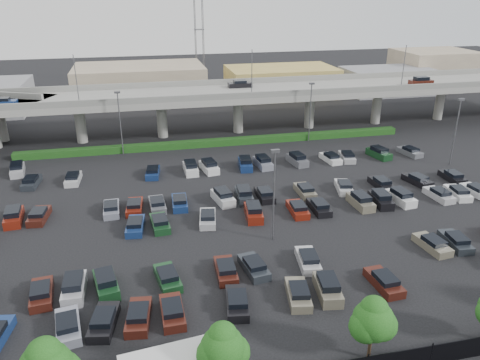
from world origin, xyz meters
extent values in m
plane|color=black|center=(0.00, 0.00, 0.00)|extent=(280.00, 280.00, 0.00)
cube|color=gray|center=(0.00, 32.00, 7.25)|extent=(150.00, 13.00, 1.10)
cube|color=slate|center=(0.00, 25.75, 8.30)|extent=(150.00, 0.50, 1.00)
cube|color=slate|center=(0.00, 38.25, 8.30)|extent=(150.00, 0.50, 1.00)
cylinder|color=gray|center=(-23.00, 32.00, 3.35)|extent=(1.80, 1.80, 6.70)
cube|color=slate|center=(-23.00, 32.00, 6.50)|extent=(2.60, 9.75, 0.50)
cylinder|color=gray|center=(-9.00, 32.00, 3.35)|extent=(1.80, 1.80, 6.70)
cube|color=slate|center=(-9.00, 32.00, 6.50)|extent=(2.60, 9.75, 0.50)
cylinder|color=gray|center=(5.00, 32.00, 3.35)|extent=(1.80, 1.80, 6.70)
cube|color=slate|center=(5.00, 32.00, 6.50)|extent=(2.60, 9.75, 0.50)
cylinder|color=gray|center=(19.00, 32.00, 3.35)|extent=(1.80, 1.80, 6.70)
cube|color=slate|center=(19.00, 32.00, 6.50)|extent=(2.60, 9.75, 0.50)
cylinder|color=gray|center=(33.00, 32.00, 3.35)|extent=(1.80, 1.80, 6.70)
cube|color=slate|center=(33.00, 32.00, 6.50)|extent=(2.60, 9.75, 0.50)
cylinder|color=gray|center=(47.00, 32.00, 3.35)|extent=(1.80, 1.80, 6.70)
cube|color=slate|center=(47.00, 32.00, 6.50)|extent=(2.60, 9.75, 0.50)
cube|color=navy|center=(-34.00, 29.00, 8.21)|extent=(4.40, 1.82, 0.82)
cube|color=black|center=(-34.00, 29.00, 8.84)|extent=(2.30, 1.60, 0.50)
cube|color=black|center=(6.00, 35.00, 8.21)|extent=(4.40, 1.82, 0.82)
cube|color=black|center=(6.00, 35.00, 8.84)|extent=(2.30, 1.60, 0.50)
cube|color=#421811|center=(40.00, 29.00, 8.32)|extent=(4.40, 1.82, 1.05)
cube|color=black|center=(40.00, 29.00, 9.14)|extent=(2.60, 1.60, 0.65)
cylinder|color=#535359|center=(-22.00, 25.90, 11.80)|extent=(0.14, 0.14, 8.00)
cylinder|color=#535359|center=(6.00, 25.90, 11.80)|extent=(0.14, 0.14, 8.00)
cylinder|color=#535359|center=(34.00, 25.90, 11.80)|extent=(0.14, 0.14, 8.00)
cylinder|color=gray|center=(-36.59, 35.82, 3.35)|extent=(1.60, 1.60, 6.70)
cube|color=#123D14|center=(0.00, 25.00, 0.55)|extent=(66.00, 1.60, 1.10)
cylinder|color=black|center=(6.00, -28.00, 1.00)|extent=(0.10, 0.10, 2.00)
sphere|color=#174913|center=(-19.96, -26.33, 4.73)|extent=(2.30, 2.30, 2.30)
sphere|color=#174913|center=(-9.00, -26.67, 3.37)|extent=(3.04, 3.04, 3.04)
sphere|color=#174913|center=(-8.29, -26.57, 2.82)|extent=(2.39, 2.39, 2.39)
sphere|color=#174913|center=(-9.60, -26.75, 3.04)|extent=(2.39, 2.39, 2.39)
sphere|color=#174913|center=(-8.96, -26.55, 4.24)|extent=(2.06, 2.06, 2.06)
cylinder|color=#332316|center=(2.00, -26.39, 0.99)|extent=(0.26, 0.26, 1.97)
sphere|color=#174913|center=(2.00, -26.39, 3.39)|extent=(3.07, 3.07, 3.07)
sphere|color=#174913|center=(2.71, -26.29, 2.85)|extent=(2.41, 2.41, 2.41)
sphere|color=#174913|center=(1.40, -26.47, 3.07)|extent=(2.41, 2.41, 2.41)
sphere|color=#174913|center=(2.04, -26.27, 4.27)|extent=(2.08, 2.08, 2.08)
cube|color=silver|center=(-11.84, -25.77, 2.41)|extent=(8.20, 3.66, 0.27)
cube|color=gray|center=(-20.00, -18.50, 0.41)|extent=(2.48, 4.63, 0.82)
cube|color=black|center=(-20.00, -18.70, 1.04)|extent=(1.94, 2.52, 0.50)
cube|color=black|center=(-17.25, -18.50, 0.41)|extent=(2.59, 4.66, 0.82)
cube|color=black|center=(-17.25, -18.70, 1.04)|extent=(1.99, 2.55, 0.50)
cube|color=#421811|center=(-14.50, -18.50, 0.41)|extent=(2.39, 4.60, 0.82)
cube|color=black|center=(-14.50, -18.70, 1.04)|extent=(1.89, 2.49, 0.50)
cube|color=#421811|center=(-11.75, -18.50, 0.41)|extent=(1.91, 4.44, 0.82)
cube|color=black|center=(-11.75, -18.70, 1.04)|extent=(1.65, 2.33, 0.50)
cube|color=black|center=(-6.25, -18.50, 0.41)|extent=(2.46, 4.62, 0.82)
cube|color=black|center=(-6.25, -18.70, 1.04)|extent=(1.93, 2.51, 0.50)
cube|color=#726B59|center=(-0.75, -18.50, 0.41)|extent=(2.54, 4.65, 0.82)
cube|color=black|center=(-0.75, -18.70, 1.04)|extent=(1.97, 2.54, 0.50)
cube|color=#726B59|center=(2.00, -18.50, 0.53)|extent=(2.44, 4.62, 1.05)
cube|color=black|center=(2.00, -18.50, 1.34)|extent=(1.96, 2.81, 0.65)
cube|color=#421811|center=(7.50, -18.50, 0.41)|extent=(2.07, 4.50, 0.82)
cube|color=black|center=(7.50, -18.70, 1.04)|extent=(1.73, 2.39, 0.50)
cube|color=#421811|center=(-22.75, -13.50, 0.41)|extent=(2.26, 4.56, 0.82)
cube|color=black|center=(-22.75, -13.70, 1.04)|extent=(1.83, 2.45, 0.50)
cube|color=#B7B6BB|center=(-20.00, -13.50, 0.53)|extent=(1.89, 4.43, 1.05)
cube|color=black|center=(-20.00, -13.50, 1.34)|extent=(1.64, 2.63, 0.65)
cube|color=#153D1E|center=(-17.25, -13.50, 0.53)|extent=(2.62, 4.67, 1.05)
cube|color=black|center=(-17.25, -13.50, 1.34)|extent=(2.07, 2.86, 0.65)
cube|color=#153D1E|center=(-11.75, -13.50, 0.41)|extent=(2.48, 4.63, 0.82)
cube|color=black|center=(-11.75, -13.70, 1.04)|extent=(1.94, 2.52, 0.50)
cube|color=#421811|center=(-6.25, -13.50, 0.41)|extent=(2.00, 4.47, 0.82)
cube|color=black|center=(-6.25, -13.70, 1.04)|extent=(1.70, 2.36, 0.50)
cube|color=#252A30|center=(-3.50, -13.50, 0.41)|extent=(2.42, 4.61, 0.82)
cube|color=black|center=(-3.50, -13.70, 1.04)|extent=(1.91, 2.50, 0.50)
cube|color=#B7B6BB|center=(2.00, -13.50, 0.41)|extent=(2.40, 4.61, 0.82)
cube|color=black|center=(2.00, -13.70, 1.04)|extent=(1.90, 2.50, 0.50)
cube|color=#726B59|center=(15.75, -13.50, 0.41)|extent=(2.28, 4.57, 0.82)
cube|color=black|center=(15.75, -13.70, 1.04)|extent=(1.84, 2.46, 0.50)
cube|color=#252A30|center=(18.50, -13.50, 0.41)|extent=(2.25, 4.56, 0.82)
cube|color=black|center=(18.50, -13.70, 1.04)|extent=(1.82, 2.45, 0.50)
cube|color=navy|center=(-14.50, -2.50, 0.41)|extent=(2.31, 4.58, 0.82)
cube|color=black|center=(-14.50, -2.70, 1.04)|extent=(1.85, 2.47, 0.50)
cube|color=#153D1E|center=(-11.75, -2.50, 0.41)|extent=(2.19, 4.54, 0.82)
cube|color=black|center=(-11.75, -2.70, 1.04)|extent=(1.79, 2.43, 0.50)
cube|color=#B7B6BB|center=(-6.25, -2.50, 0.41)|extent=(2.50, 4.63, 0.82)
cube|color=black|center=(-6.25, -2.70, 1.04)|extent=(1.95, 2.53, 0.50)
cube|color=maroon|center=(-0.75, -2.50, 0.53)|extent=(2.30, 4.58, 1.05)
cube|color=black|center=(-0.75, -2.50, 1.34)|extent=(1.88, 2.76, 0.65)
cube|color=maroon|center=(4.75, -2.50, 0.41)|extent=(2.00, 4.47, 0.82)
cube|color=black|center=(4.75, -2.70, 1.04)|extent=(1.70, 2.36, 0.50)
cube|color=black|center=(7.50, -2.50, 0.41)|extent=(1.87, 4.42, 0.82)
cube|color=black|center=(7.50, -2.70, 1.04)|extent=(1.63, 2.32, 0.50)
cube|color=#726B59|center=(13.00, -2.50, 0.53)|extent=(2.03, 4.48, 1.05)
cube|color=black|center=(13.00, -2.50, 1.34)|extent=(1.72, 2.67, 0.65)
cube|color=black|center=(15.75, -2.50, 0.53)|extent=(2.24, 4.55, 1.05)
cube|color=black|center=(15.75, -2.50, 1.34)|extent=(1.84, 2.74, 0.65)
cube|color=white|center=(18.50, -2.50, 0.53)|extent=(2.30, 4.58, 1.05)
cube|color=black|center=(18.50, -2.50, 1.34)|extent=(1.88, 2.76, 0.65)
cube|color=#B7B6BB|center=(24.00, -2.50, 0.41)|extent=(2.19, 4.54, 0.82)
cube|color=black|center=(24.00, -2.70, 1.04)|extent=(1.79, 2.43, 0.50)
cube|color=white|center=(26.75, -2.50, 0.41)|extent=(2.35, 4.59, 0.82)
cube|color=black|center=(26.75, -2.70, 1.04)|extent=(1.87, 2.48, 0.50)
cube|color=silver|center=(29.50, -2.50, 0.41)|extent=(2.20, 4.54, 0.82)
cube|color=black|center=(29.50, -2.70, 1.04)|extent=(1.80, 2.43, 0.50)
cube|color=maroon|center=(-28.25, 2.50, 0.53)|extent=(2.19, 4.54, 1.05)
cube|color=black|center=(-28.25, 2.50, 1.34)|extent=(1.82, 2.73, 0.65)
cube|color=#421811|center=(-25.50, 2.50, 0.41)|extent=(2.27, 4.57, 0.82)
cube|color=black|center=(-25.50, 2.30, 1.04)|extent=(1.83, 2.45, 0.50)
cube|color=gray|center=(-17.25, 2.50, 0.41)|extent=(1.91, 4.44, 0.82)
cube|color=black|center=(-17.25, 2.30, 1.04)|extent=(1.65, 2.33, 0.50)
cube|color=maroon|center=(-14.50, 2.50, 0.41)|extent=(2.19, 4.54, 0.82)
cube|color=black|center=(-14.50, 2.30, 1.04)|extent=(1.79, 2.43, 0.50)
cube|color=slate|center=(-11.75, 2.50, 0.41)|extent=(2.04, 4.48, 0.82)
cube|color=black|center=(-11.75, 2.30, 1.04)|extent=(1.71, 2.38, 0.50)
cube|color=navy|center=(-9.00, 2.50, 0.41)|extent=(2.03, 4.48, 0.82)
cube|color=black|center=(-9.00, 2.30, 1.04)|extent=(1.71, 2.37, 0.50)
cube|color=silver|center=(-3.50, 2.50, 0.53)|extent=(2.60, 4.66, 1.05)
cube|color=black|center=(-3.50, 2.50, 1.34)|extent=(2.06, 2.85, 0.65)
cube|color=#252A30|center=(-0.75, 2.50, 0.53)|extent=(2.07, 4.50, 1.05)
cube|color=black|center=(-0.75, 2.50, 1.34)|extent=(1.75, 2.69, 0.65)
cube|color=black|center=(2.00, 2.50, 0.41)|extent=(1.83, 4.40, 0.82)
cube|color=black|center=(2.00, 2.30, 1.04)|extent=(1.60, 2.30, 0.50)
cube|color=#726B59|center=(7.50, 2.50, 0.41)|extent=(1.83, 4.40, 0.82)
cube|color=black|center=(7.50, 2.30, 1.04)|extent=(1.61, 2.30, 0.50)
cube|color=silver|center=(13.00, 2.50, 0.41)|extent=(2.77, 4.70, 0.82)
cube|color=black|center=(13.00, 2.31, 1.04)|extent=(2.08, 2.60, 0.50)
cube|color=black|center=(18.50, 2.50, 0.41)|extent=(1.93, 4.44, 0.82)
cube|color=black|center=(18.50, 2.30, 1.04)|extent=(1.66, 2.34, 0.50)
cube|color=black|center=(24.00, 2.50, 0.41)|extent=(2.72, 4.69, 0.82)
cube|color=black|center=(24.00, 2.30, 1.04)|extent=(2.06, 2.59, 0.50)
cube|color=black|center=(29.50, 2.50, 0.41)|extent=(1.93, 4.45, 0.82)
cube|color=black|center=(29.50, 2.30, 1.04)|extent=(1.66, 2.34, 0.50)
cube|color=#252A30|center=(-28.25, 13.50, 0.41)|extent=(2.23, 4.55, 0.82)
cube|color=black|center=(-28.25, 13.30, 1.04)|extent=(1.81, 2.44, 0.50)
cube|color=silver|center=(-22.75, 13.50, 0.41)|extent=(2.04, 4.49, 0.82)
cube|color=black|center=(-22.75, 13.30, 1.04)|extent=(1.71, 2.38, 0.50)
cube|color=navy|center=(-11.75, 13.50, 0.41)|extent=(2.35, 4.59, 0.82)
cube|color=black|center=(-11.75, 13.30, 1.04)|extent=(1.87, 2.48, 0.50)
cube|color=white|center=(-6.25, 13.50, 0.53)|extent=(1.89, 4.43, 1.05)
cube|color=black|center=(-6.25, 13.50, 1.34)|extent=(1.64, 2.63, 0.65)
cube|color=white|center=(-3.50, 13.50, 0.53)|extent=(2.55, 4.65, 1.05)
cube|color=black|center=(-3.50, 13.50, 1.34)|extent=(2.03, 2.84, 0.65)
cube|color=navy|center=(2.00, 13.50, 0.53)|extent=(2.33, 4.59, 1.05)
cube|color=black|center=(2.00, 13.50, 1.34)|extent=(1.90, 2.77, 0.65)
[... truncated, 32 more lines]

